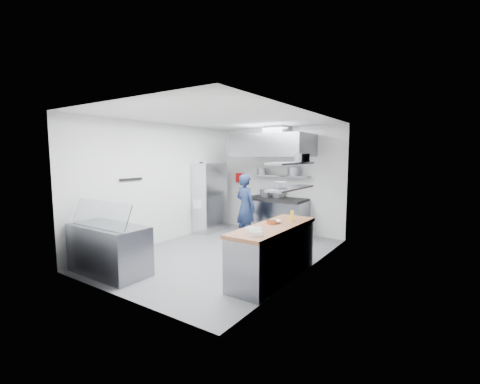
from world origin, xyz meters
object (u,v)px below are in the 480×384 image
Objects in this scene: gas_range at (275,217)px; wire_rack at (210,198)px; chef at (245,207)px; display_case at (109,249)px.

gas_range is 0.86× the size of wire_rack.
gas_range is at bearing -100.24° from chef.
chef is 0.87× the size of wire_rack.
chef reaches higher than display_case.
chef is at bearing -8.23° from wire_rack.
wire_rack is (-1.26, 0.18, 0.12)m from chef.
gas_range is 1.07× the size of display_case.
gas_range is 4.25m from display_case.
chef is at bearing -113.01° from gas_range.
wire_rack reaches higher than display_case.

